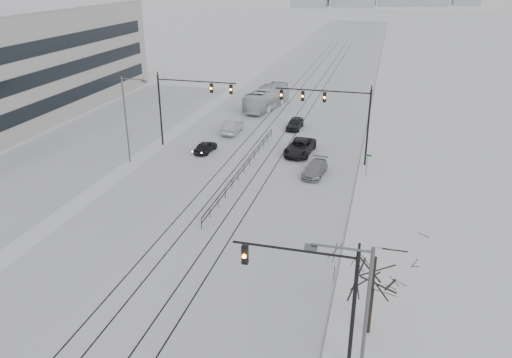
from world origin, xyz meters
The scene contains 19 objects.
road centered at (0.00, 60.00, 0.01)m, with size 22.00×260.00×0.02m, color silver.
sidewalk_east centered at (13.50, 60.00, 0.08)m, with size 5.00×260.00×0.16m, color silver.
curb centered at (11.05, 60.00, 0.06)m, with size 0.10×260.00×0.12m, color gray.
parking_strip centered at (-20.00, 35.00, 0.01)m, with size 14.00×60.00×0.03m, color silver.
tram_rails centered at (0.00, 40.00, 0.02)m, with size 5.30×180.00×0.01m.
traffic_mast_near centered at (10.79, 6.00, 4.56)m, with size 6.10×0.37×7.00m.
traffic_mast_ne centered at (8.15, 34.99, 5.76)m, with size 9.60×0.37×8.00m.
traffic_mast_nw centered at (-8.52, 36.00, 5.57)m, with size 9.10×0.37×8.00m.
street_light_east centered at (12.70, 3.00, 5.21)m, with size 2.73×0.25×9.00m.
street_light_west centered at (-12.20, 30.00, 5.21)m, with size 2.73×0.25×9.00m.
bare_tree centered at (13.20, 9.00, 4.49)m, with size 4.40×4.40×6.10m.
median_fence centered at (0.00, 30.00, 0.53)m, with size 0.06×24.00×1.00m.
street_sign centered at (11.80, 32.00, 1.61)m, with size 0.70×0.06×2.40m.
sedan_sb_inner centered at (-5.82, 34.83, 0.63)m, with size 1.49×3.70×1.26m, color black.
sedan_sb_outer centered at (-5.03, 42.26, 0.78)m, with size 1.64×4.71×1.55m, color #AAABB2.
sedan_nb_front centered at (4.38, 36.94, 0.78)m, with size 2.59×5.63×1.56m, color black.
sedan_nb_right centered at (6.88, 31.29, 0.66)m, with size 1.84×4.53×1.31m, color #929399.
sedan_nb_far centered at (2.13, 45.91, 0.71)m, with size 1.68×4.18×1.42m, color black.
box_truck centered at (-3.69, 54.77, 1.54)m, with size 2.58×11.05×3.08m, color silver.
Camera 1 is at (12.86, -14.11, 18.86)m, focal length 35.00 mm.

